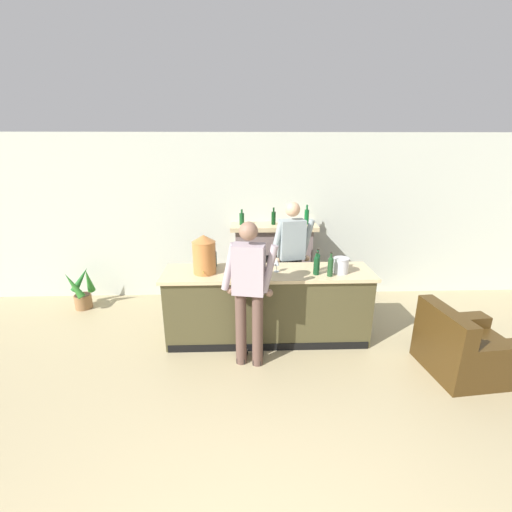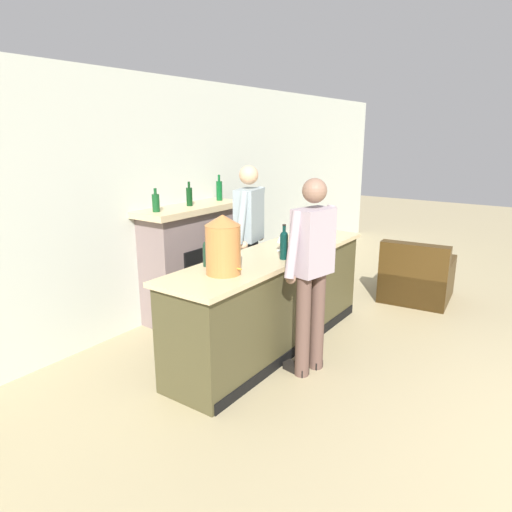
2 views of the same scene
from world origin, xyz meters
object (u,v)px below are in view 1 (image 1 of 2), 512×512
person_customer (249,289)px  wine_glass_front_left (277,263)px  wine_bottle_cabernet_heavy (331,266)px  wine_bottle_burgundy_dark (259,266)px  armchair_black (462,351)px  potted_plant_corner (82,291)px  wine_glass_front_right (234,260)px  ice_bucket_steel (341,265)px  person_bartender (291,256)px  wine_bottle_merlot_tall (317,261)px  fireplace_stone (273,262)px  wine_bottle_port_short (214,257)px  wine_bottle_chardonnay_pale (317,264)px  copper_dispenser (204,254)px  wine_glass_mid_counter (346,259)px

person_customer → wine_glass_front_left: size_ratio=10.10×
wine_bottle_cabernet_heavy → wine_bottle_burgundy_dark: 0.90m
armchair_black → potted_plant_corner: (-5.18, 1.83, 0.03)m
wine_glass_front_left → wine_glass_front_right: (-0.55, 0.15, -0.02)m
person_customer → ice_bucket_steel: person_customer is taller
person_bartender → wine_bottle_cabernet_heavy: person_bartender is taller
ice_bucket_steel → wine_bottle_merlot_tall: (-0.29, 0.09, 0.03)m
person_bartender → fireplace_stone: bearing=106.1°
wine_bottle_port_short → armchair_black: bearing=-19.4°
wine_bottle_merlot_tall → armchair_black: bearing=-26.9°
person_customer → wine_glass_front_right: 0.73m
fireplace_stone → wine_bottle_merlot_tall: size_ratio=5.56×
ice_bucket_steel → wine_bottle_merlot_tall: 0.30m
person_customer → wine_bottle_merlot_tall: bearing=32.1°
fireplace_stone → wine_bottle_chardonnay_pale: size_ratio=5.49×
armchair_black → wine_bottle_cabernet_heavy: size_ratio=3.11×
person_customer → wine_glass_front_left: person_customer is taller
wine_bottle_port_short → wine_bottle_burgundy_dark: bearing=-36.0°
wine_bottle_burgundy_dark → wine_bottle_port_short: wine_bottle_burgundy_dark is taller
wine_glass_front_left → wine_bottle_merlot_tall: bearing=1.5°
armchair_black → copper_dispenser: (-3.04, 0.78, 0.98)m
wine_bottle_burgundy_dark → wine_bottle_merlot_tall: bearing=14.5°
person_customer → wine_glass_front_right: person_customer is taller
wine_glass_mid_counter → wine_bottle_cabernet_heavy: bearing=-131.3°
wine_bottle_burgundy_dark → wine_glass_mid_counter: 1.22m
wine_bottle_burgundy_dark → wine_glass_mid_counter: size_ratio=2.06×
person_bartender → wine_bottle_cabernet_heavy: bearing=-63.2°
ice_bucket_steel → wine_bottle_burgundy_dark: (-1.06, -0.11, 0.05)m
wine_glass_front_left → person_bartender: bearing=65.1°
potted_plant_corner → wine_bottle_merlot_tall: wine_bottle_merlot_tall is taller
wine_bottle_cabernet_heavy → wine_glass_front_right: wine_bottle_cabernet_heavy is taller
potted_plant_corner → person_customer: (2.69, -1.59, 0.68)m
copper_dispenser → wine_bottle_merlot_tall: (1.46, 0.03, -0.12)m
person_bartender → ice_bucket_steel: 0.86m
wine_bottle_cabernet_heavy → wine_bottle_burgundy_dark: wine_bottle_burgundy_dark is taller
armchair_black → wine_bottle_port_short: size_ratio=3.49×
wine_bottle_merlot_tall → ice_bucket_steel: bearing=-16.9°
fireplace_stone → wine_glass_front_right: fireplace_stone is taller
wine_glass_front_right → wine_bottle_burgundy_dark: bearing=-47.3°
armchair_black → wine_glass_front_left: 2.41m
wine_bottle_chardonnay_pale → ice_bucket_steel: bearing=7.8°
wine_bottle_cabernet_heavy → wine_bottle_burgundy_dark: bearing=-179.7°
person_customer → person_bartender: (0.64, 1.13, 0.02)m
wine_bottle_port_short → wine_bottle_merlot_tall: bearing=-9.6°
wine_glass_front_right → person_customer: bearing=-75.4°
fireplace_stone → wine_bottle_chardonnay_pale: bearing=-73.1°
wine_bottle_chardonnay_pale → wine_bottle_merlot_tall: (0.04, 0.13, -0.00)m
armchair_black → ice_bucket_steel: ice_bucket_steel is taller
wine_glass_mid_counter → ice_bucket_steel: bearing=-119.0°
fireplace_stone → potted_plant_corner: bearing=-175.4°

